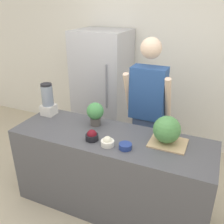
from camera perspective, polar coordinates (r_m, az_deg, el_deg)
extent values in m
cube|color=white|center=(3.85, 10.16, 11.48)|extent=(8.00, 0.06, 2.60)
cube|color=#4C4C51|center=(2.75, -0.30, -13.52)|extent=(2.05, 0.68, 0.89)
cube|color=#B7B7BC|center=(3.85, -2.16, 5.25)|extent=(0.76, 0.68, 1.75)
cylinder|color=gray|center=(3.40, -1.36, 5.74)|extent=(0.02, 0.02, 0.61)
cube|color=#4C608C|center=(3.22, 7.52, -7.92)|extent=(0.30, 0.18, 0.85)
cube|color=#284C8C|center=(2.90, 8.30, 4.35)|extent=(0.40, 0.22, 0.60)
sphere|color=beige|center=(2.77, 8.95, 14.24)|extent=(0.23, 0.23, 0.23)
cylinder|color=beige|center=(2.93, 3.67, 4.58)|extent=(0.07, 0.24, 0.51)
cylinder|color=beige|center=(2.82, 12.63, 3.17)|extent=(0.07, 0.24, 0.51)
cube|color=tan|center=(2.44, 12.68, -6.90)|extent=(0.35, 0.29, 0.01)
sphere|color=#4C8C47|center=(2.38, 12.42, -3.93)|extent=(0.26, 0.26, 0.26)
cylinder|color=black|center=(2.43, -4.60, -5.75)|extent=(0.13, 0.13, 0.06)
sphere|color=maroon|center=(2.42, -4.62, -5.13)|extent=(0.10, 0.10, 0.10)
cylinder|color=white|center=(2.34, -1.04, -7.10)|extent=(0.13, 0.13, 0.05)
sphere|color=white|center=(2.33, -1.04, -6.54)|extent=(0.08, 0.08, 0.08)
cylinder|color=navy|center=(2.30, 3.06, -7.82)|extent=(0.12, 0.12, 0.05)
cube|color=silver|center=(3.04, -14.24, 0.53)|extent=(0.15, 0.15, 0.12)
cylinder|color=gray|center=(2.97, -14.59, 3.67)|extent=(0.13, 0.13, 0.24)
cylinder|color=black|center=(2.93, -14.85, 6.06)|extent=(0.13, 0.13, 0.02)
cylinder|color=#514C47|center=(2.71, -3.79, -2.11)|extent=(0.11, 0.11, 0.09)
sphere|color=#478E4C|center=(2.66, -3.86, 0.24)|extent=(0.18, 0.18, 0.18)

